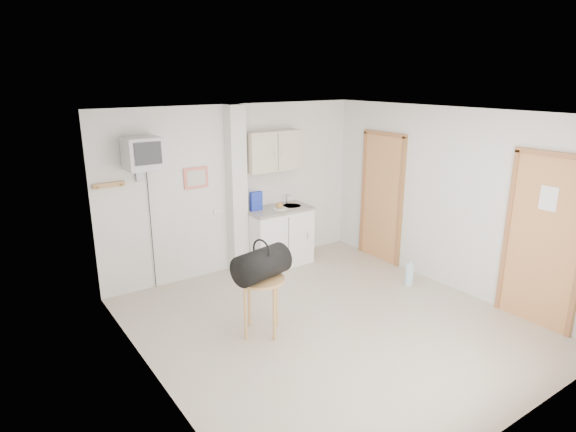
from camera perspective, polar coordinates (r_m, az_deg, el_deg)
ground at (r=5.99m, az=4.93°, el=-12.61°), size 4.50×4.50×0.00m
room_envelope at (r=5.63m, az=6.62°, el=2.32°), size 4.24×4.54×2.55m
kitchenette at (r=7.49m, az=-1.31°, el=0.14°), size 1.03×0.58×2.10m
crt_television at (r=6.40m, az=-16.86°, el=7.04°), size 0.44×0.45×2.15m
round_table at (r=5.54m, az=-3.21°, el=-8.43°), size 0.54×0.54×0.69m
duffel_bag at (r=5.40m, az=-3.15°, el=-5.71°), size 0.70×0.49×0.47m
water_bottle at (r=7.13m, az=14.17°, el=-6.75°), size 0.12×0.12×0.35m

